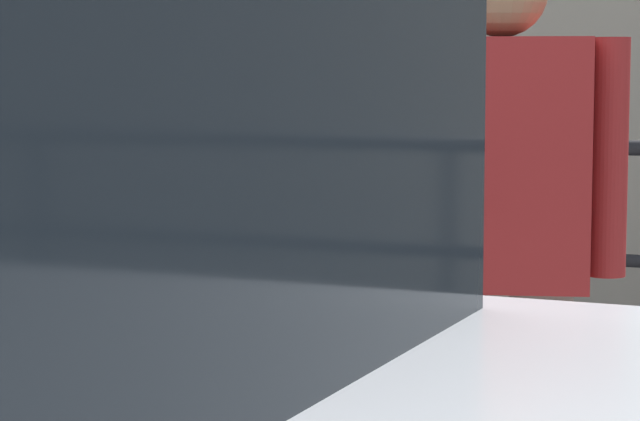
# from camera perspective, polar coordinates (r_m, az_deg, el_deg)

# --- Properties ---
(parking_meter) EXTENTS (0.19, 0.20, 1.42)m
(parking_meter) POSITION_cam_1_polar(r_m,az_deg,el_deg) (3.18, -4.44, 1.67)
(parking_meter) COLOR slate
(parking_meter) RESTS_ON sidewalk_curb
(pedestrian_at_meter) EXTENTS (0.58, 0.55, 1.57)m
(pedestrian_at_meter) POSITION_cam_1_polar(r_m,az_deg,el_deg) (3.18, 7.56, -1.40)
(pedestrian_at_meter) COLOR slate
(pedestrian_at_meter) RESTS_ON sidewalk_curb
(background_railing) EXTENTS (24.06, 0.06, 1.02)m
(background_railing) POSITION_cam_1_polar(r_m,az_deg,el_deg) (5.50, 9.00, 0.03)
(background_railing) COLOR black
(background_railing) RESTS_ON sidewalk_curb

